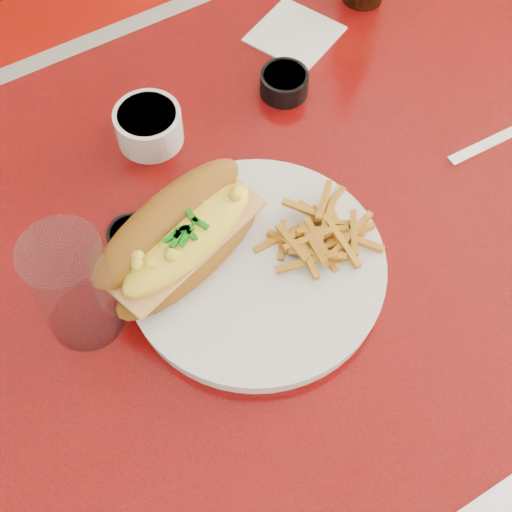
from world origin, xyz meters
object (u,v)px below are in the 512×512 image
mac_hoagie (182,237)px  sauce_cup_left (132,239)px  diner_table (309,263)px  gravy_ramekin (149,125)px  booth_bench_far (110,73)px  dinner_plate (256,268)px  fork (284,210)px  water_tumbler (75,287)px  sauce_cup_right (284,82)px

mac_hoagie → sauce_cup_left: size_ratio=3.77×
diner_table → mac_hoagie: bearing=179.9°
gravy_ramekin → booth_bench_far: bearing=77.7°
dinner_plate → sauce_cup_left: sauce_cup_left is taller
fork → booth_bench_far: bearing=-2.2°
diner_table → dinner_plate: (-0.12, -0.05, 0.17)m
gravy_ramekin → water_tumbler: (-0.18, -0.20, 0.05)m
booth_bench_far → dinner_plate: bearing=-98.0°
mac_hoagie → sauce_cup_left: mac_hoagie is taller
mac_hoagie → water_tumbler: (-0.13, -0.00, 0.01)m
fork → water_tumbler: water_tumbler is taller
mac_hoagie → diner_table: bearing=-17.1°
booth_bench_far → gravy_ramekin: (-0.13, -0.62, 0.51)m
booth_bench_far → fork: (-0.05, -0.81, 0.50)m
booth_bench_far → sauce_cup_right: (0.06, -0.64, 0.50)m
mac_hoagie → water_tumbler: bearing=164.5°
dinner_plate → gravy_ramekin: size_ratio=3.56×
booth_bench_far → gravy_ramekin: booth_bench_far is taller
diner_table → sauce_cup_left: (-0.23, 0.06, 0.18)m
diner_table → sauce_cup_right: (0.06, 0.17, 0.18)m
fork → gravy_ramekin: size_ratio=1.39×
sauce_cup_left → dinner_plate: bearing=-45.5°
fork → water_tumbler: (-0.26, 0.00, 0.05)m
booth_bench_far → dinner_plate: booth_bench_far is taller
gravy_ramekin → fork: bearing=-67.6°
fork → gravy_ramekin: (-0.08, 0.20, 0.00)m
fork → sauce_cup_left: sauce_cup_left is taller
gravy_ramekin → mac_hoagie: bearing=-104.9°
diner_table → gravy_ramekin: size_ratio=11.26×
booth_bench_far → mac_hoagie: bearing=-102.9°
sauce_cup_right → sauce_cup_left: bearing=-157.7°
booth_bench_far → fork: booth_bench_far is taller
mac_hoagie → sauce_cup_left: 0.08m
booth_bench_far → mac_hoagie: size_ratio=4.98×
diner_table → booth_bench_far: (0.00, 0.81, -0.32)m
fork → gravy_ramekin: bearing=23.8°
mac_hoagie → sauce_cup_right: (0.25, 0.17, -0.04)m
dinner_plate → water_tumbler: water_tumbler is taller
dinner_plate → gravy_ramekin: 0.25m
booth_bench_far → mac_hoagie: booth_bench_far is taller
diner_table → fork: (-0.05, -0.00, 0.18)m
gravy_ramekin → sauce_cup_right: (0.19, -0.02, -0.01)m
booth_bench_far → dinner_plate: size_ratio=3.09×
water_tumbler → mac_hoagie: bearing=1.5°
fork → sauce_cup_left: (-0.17, 0.06, -0.01)m
mac_hoagie → sauce_cup_left: bearing=109.3°
fork → sauce_cup_right: (0.11, 0.18, -0.00)m
booth_bench_far → sauce_cup_right: 0.81m
diner_table → fork: 0.19m
dinner_plate → sauce_cup_left: 0.15m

